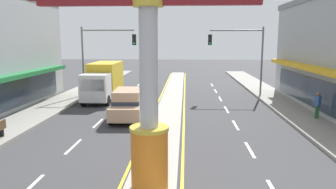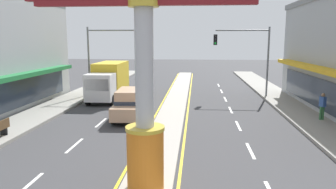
% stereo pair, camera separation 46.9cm
% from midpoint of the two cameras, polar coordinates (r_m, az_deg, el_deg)
% --- Properties ---
extents(median_strip, '(1.80, 52.00, 0.14)m').
position_cam_midpoint_polar(median_strip, '(23.88, 1.54, -2.42)').
color(median_strip, '#A39E93').
rests_on(median_strip, ground).
extents(sidewalk_left, '(2.84, 60.00, 0.18)m').
position_cam_midpoint_polar(sidewalk_left, '(24.20, -20.38, -2.82)').
color(sidewalk_left, gray).
rests_on(sidewalk_left, ground).
extents(sidewalk_right, '(2.84, 60.00, 0.18)m').
position_cam_midpoint_polar(sidewalk_right, '(23.14, 23.89, -3.60)').
color(sidewalk_right, gray).
rests_on(sidewalk_right, ground).
extents(lane_markings, '(8.54, 52.00, 0.01)m').
position_cam_midpoint_polar(lane_markings, '(22.58, 1.33, -3.30)').
color(lane_markings, silver).
rests_on(lane_markings, ground).
extents(district_sign, '(7.47, 1.29, 7.77)m').
position_cam_midpoint_polar(district_sign, '(10.19, -2.92, 5.16)').
color(district_sign, orange).
rests_on(district_sign, median_strip).
extents(traffic_light_left_side, '(4.86, 0.46, 6.20)m').
position_cam_midpoint_polar(traffic_light_left_side, '(28.90, -10.20, 7.88)').
color(traffic_light_left_side, slate).
rests_on(traffic_light_left_side, ground).
extents(traffic_light_right_side, '(4.86, 0.46, 6.20)m').
position_cam_midpoint_polar(traffic_light_right_side, '(29.25, 14.46, 7.75)').
color(traffic_light_right_side, slate).
rests_on(traffic_light_right_side, ground).
extents(box_truck_far_right_lane, '(2.29, 6.92, 3.12)m').
position_cam_midpoint_polar(box_truck_far_right_lane, '(28.17, -9.98, 2.63)').
color(box_truck_far_right_lane, white).
rests_on(box_truck_far_right_lane, ground).
extents(suv_near_left_lane, '(2.15, 4.69, 1.90)m').
position_cam_midpoint_polar(suv_near_left_lane, '(20.99, -5.95, -1.60)').
color(suv_near_left_lane, tan).
rests_on(suv_near_left_lane, ground).
extents(pedestrian_near_kerb, '(0.33, 0.45, 1.67)m').
position_cam_midpoint_polar(pedestrian_near_kerb, '(22.05, 26.30, -1.65)').
color(pedestrian_near_kerb, '#336B3D').
rests_on(pedestrian_near_kerb, sidewalk_right).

